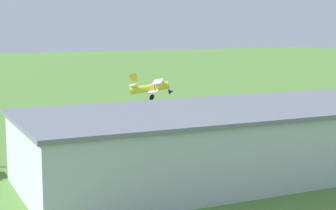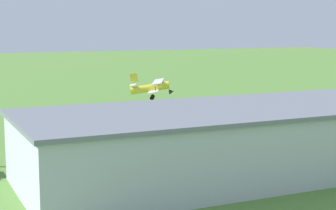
# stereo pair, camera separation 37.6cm
# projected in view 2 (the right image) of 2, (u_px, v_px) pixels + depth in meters

# --- Properties ---
(ground_plane) EXTENTS (400.00, 400.00, 0.00)m
(ground_plane) POSITION_uv_depth(u_px,v_px,m) (109.00, 113.00, 82.82)
(ground_plane) COLOR #568438
(hangar) EXTENTS (38.10, 14.92, 5.95)m
(hangar) POSITION_uv_depth(u_px,v_px,m) (238.00, 140.00, 47.99)
(hangar) COLOR #B7BCC6
(hangar) RESTS_ON ground_plane
(biplane) EXTENTS (6.91, 8.10, 3.97)m
(biplane) POSITION_uv_depth(u_px,v_px,m) (152.00, 87.00, 83.00)
(biplane) COLOR yellow
(person_by_parked_cars) EXTENTS (0.39, 0.39, 1.67)m
(person_by_parked_cars) POSITION_uv_depth(u_px,v_px,m) (334.00, 130.00, 64.35)
(person_by_parked_cars) COLOR #33723F
(person_by_parked_cars) RESTS_ON ground_plane
(person_near_hangar_door) EXTENTS (0.45, 0.45, 1.70)m
(person_near_hangar_door) POSITION_uv_depth(u_px,v_px,m) (302.00, 123.00, 69.25)
(person_near_hangar_door) COLOR navy
(person_near_hangar_door) RESTS_ON ground_plane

